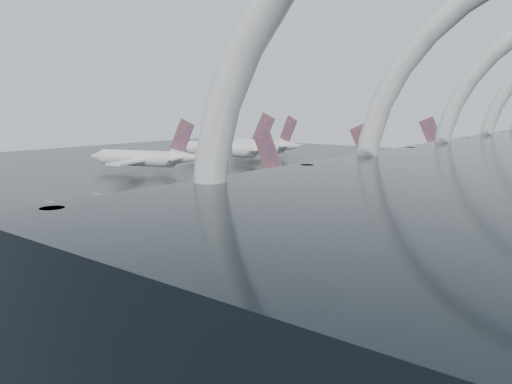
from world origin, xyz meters
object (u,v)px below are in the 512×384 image
Objects in this scene: airliner_main at (339,193)px; jet_remote_far at (263,146)px; gse_cart_belly_c at (287,221)px; gse_cart_belly_d at (420,237)px; bus_row_far_c at (46,232)px; van_curve_c at (256,335)px; gse_cart_belly_e at (374,220)px; airliner_gate_c at (488,157)px; bus_row_near_c at (102,220)px; gse_cart_belly_b at (404,221)px; bus_row_near_d at (122,223)px; gse_cart_belly_a at (362,229)px; jet_remote_mid at (228,149)px; airliner_gate_b at (432,174)px; bus_row_near_b at (96,217)px; jet_remote_west at (145,159)px; floodlight_mast at (231,137)px; van_curve_b at (10,302)px; bus_row_near_a at (85,214)px.

jet_remote_far is at bearing 137.03° from airliner_main.
gse_cart_belly_d is (26.59, 4.11, 0.04)m from gse_cart_belly_c.
bus_row_far_c is 54.29m from van_curve_c.
jet_remote_far is 139.96m from gse_cart_belly_e.
airliner_gate_c reaches higher than bus_row_near_c.
gse_cart_belly_e is at bearing -148.04° from gse_cart_belly_b.
bus_row_near_d is at bearing -118.97° from airliner_main.
bus_row_near_d is at bearing 121.84° from jet_remote_far.
van_curve_c is at bearing -75.76° from gse_cart_belly_a.
jet_remote_mid is at bearing -170.83° from airliner_gate_c.
van_curve_c reaches higher than gse_cart_belly_d.
airliner_gate_c is 11.00× the size of van_curve_c.
airliner_gate_c reaches higher than bus_row_near_d.
airliner_gate_c is 1.22× the size of jet_remote_far.
van_curve_c is at bearing -88.27° from airliner_gate_b.
gse_cart_belly_c is (29.16, 26.05, -1.28)m from bus_row_near_b.
bus_row_near_c is 2.63× the size of van_curve_c.
jet_remote_west is at bearing -153.17° from airliner_gate_c.
airliner_gate_c is at bearing 92.39° from gse_cart_belly_e.
floodlight_mast is (15.51, 32.82, 15.87)m from bus_row_far_c.
bus_row_far_c is 0.48× the size of floodlight_mast.
jet_remote_west is at bearing 76.34° from jet_remote_mid.
van_curve_b is (-10.19, -177.81, -4.16)m from airliner_gate_c.
van_curve_c is at bearing -58.59° from gse_cart_belly_c.
airliner_main is at bearing 140.05° from jet_remote_far.
gse_cart_belly_d is (114.82, -102.46, -4.54)m from jet_remote_far.
gse_cart_belly_c is at bearing 134.51° from jet_remote_far.
bus_row_near_c is 61.21m from gse_cart_belly_b.
bus_row_near_b is 13.04m from bus_row_far_c.
gse_cart_belly_c is at bearing -171.22° from gse_cart_belly_d.
airliner_gate_b is at bearing -32.17° from bus_row_near_a.
gse_cart_belly_e is at bearing -19.27° from airliner_main.
airliner_gate_c is 24.10× the size of gse_cart_belly_a.
bus_row_far_c is at bearing -115.30° from floodlight_mast.
bus_row_near_d is at bearing -96.46° from bus_row_near_a.
gse_cart_belly_c is at bearing 105.84° from van_curve_c.
jet_remote_west is at bearing 167.28° from gse_cart_belly_e.
floodlight_mast is (23.48, 19.78, 15.96)m from bus_row_near_a.
jet_remote_west is at bearing 170.18° from airliner_main.
bus_row_near_b is at bearing -147.28° from gse_cart_belly_a.
bus_row_near_c is 2.56× the size of van_curve_b.
van_curve_b is at bearing -105.19° from gse_cart_belly_a.
van_curve_c is (48.90, -19.98, -1.01)m from bus_row_near_d.
gse_cart_belly_a is (-12.32, 48.54, -0.21)m from van_curve_c.
bus_row_near_b is 2.74× the size of van_curve_c.
gse_cart_belly_d is (113.79, -29.93, -4.52)m from jet_remote_west.
bus_row_near_b is (4.64, -0.44, 0.11)m from bus_row_near_a.
jet_remote_west is (-96.73, -86.47, 0.07)m from airliner_gate_c.
van_curve_c is at bearing -76.31° from gse_cart_belly_e.
airliner_main is 92.72m from jet_remote_west.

